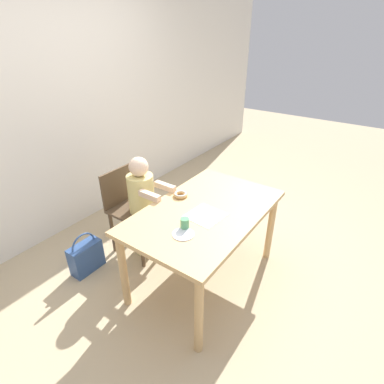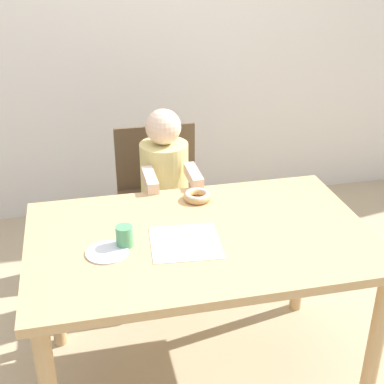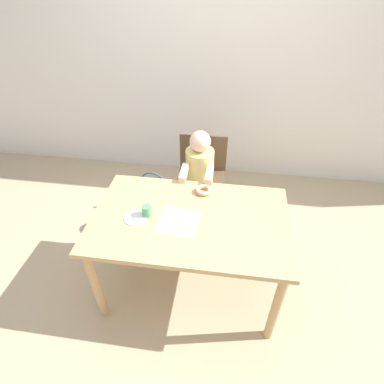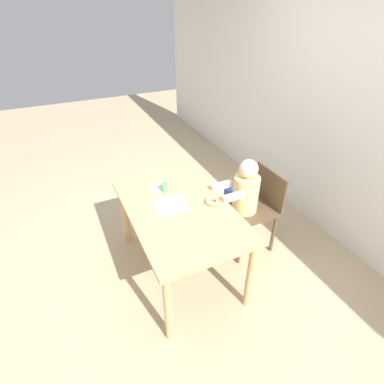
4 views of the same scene
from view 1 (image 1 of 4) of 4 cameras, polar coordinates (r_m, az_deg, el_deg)
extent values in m
plane|color=tan|center=(2.78, 2.19, -15.90)|extent=(12.00, 12.00, 0.00)
cube|color=silver|center=(3.28, -23.47, 14.14)|extent=(8.00, 0.05, 2.50)
cube|color=tan|center=(2.34, 2.51, -3.72)|extent=(1.30, 0.81, 0.03)
cylinder|color=tan|center=(2.07, 1.31, -22.50)|extent=(0.06, 0.06, 0.68)
cylinder|color=tan|center=(2.87, 14.72, -6.59)|extent=(0.06, 0.06, 0.68)
cylinder|color=tan|center=(2.40, -12.92, -14.50)|extent=(0.06, 0.06, 0.68)
cylinder|color=tan|center=(3.11, 2.97, -2.51)|extent=(0.06, 0.06, 0.68)
cube|color=brown|center=(2.86, -10.19, -3.29)|extent=(0.43, 0.46, 0.03)
cube|color=brown|center=(2.91, -13.58, 1.22)|extent=(0.43, 0.02, 0.35)
cylinder|color=brown|center=(2.77, -9.51, -10.30)|extent=(0.04, 0.04, 0.45)
cylinder|color=brown|center=(2.98, -4.66, -6.79)|extent=(0.04, 0.04, 0.45)
cylinder|color=brown|center=(3.01, -14.90, -7.39)|extent=(0.04, 0.04, 0.45)
cylinder|color=brown|center=(3.21, -10.05, -4.36)|extent=(0.04, 0.04, 0.45)
cylinder|color=#E0D17F|center=(2.94, -9.02, -7.31)|extent=(0.20, 0.20, 0.47)
cylinder|color=#E0D17F|center=(2.72, -9.68, -0.28)|extent=(0.24, 0.24, 0.36)
sphere|color=beige|center=(2.61, -10.15, 4.77)|extent=(0.17, 0.17, 0.17)
cube|color=beige|center=(2.49, -8.09, -0.69)|extent=(0.05, 0.21, 0.05)
cube|color=beige|center=(2.62, -5.15, 1.06)|extent=(0.05, 0.21, 0.05)
torus|color=tan|center=(2.50, -2.20, -0.54)|extent=(0.12, 0.12, 0.03)
torus|color=white|center=(2.50, -2.20, -0.32)|extent=(0.11, 0.11, 0.02)
cube|color=white|center=(2.26, 2.55, -4.46)|extent=(0.27, 0.27, 0.00)
cube|color=#2D4C84|center=(2.92, -19.49, -11.65)|extent=(0.29, 0.14, 0.28)
torus|color=#2D4C84|center=(2.83, -19.95, -9.50)|extent=(0.24, 0.02, 0.24)
cylinder|color=#519E66|center=(2.11, -1.39, -5.98)|extent=(0.06, 0.06, 0.08)
cylinder|color=silver|center=(2.07, -1.68, -8.02)|extent=(0.15, 0.15, 0.01)
camera|label=2|loc=(1.42, 61.25, 5.46)|focal=50.00mm
camera|label=3|loc=(1.92, 51.32, 22.48)|focal=28.00mm
camera|label=4|loc=(3.52, 34.77, 28.05)|focal=28.00mm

